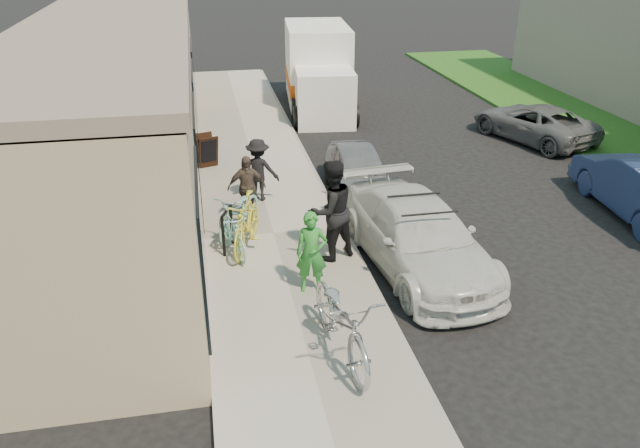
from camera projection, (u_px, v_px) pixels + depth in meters
ground at (406, 304)px, 11.16m from camera, size 120.00×120.00×0.00m
sidewalk at (274, 236)px, 13.44m from camera, size 3.00×34.00×0.15m
curb at (344, 230)px, 13.72m from camera, size 0.12×34.00×0.13m
storefront at (126, 94)px, 16.42m from camera, size 3.60×20.00×4.22m
bike_rack at (227, 226)px, 12.51m from camera, size 0.26×0.59×0.88m
sandwich_board at (207, 151)px, 16.94m from camera, size 0.68×0.69×0.88m
sedan_white at (418, 236)px, 12.11m from camera, size 2.37×4.83×1.39m
sedan_silver at (359, 172)px, 15.47m from camera, size 1.73×3.69×1.22m
moving_truck at (319, 72)px, 22.88m from camera, size 2.76×6.04×2.88m
far_car_gray at (534, 122)px, 19.50m from camera, size 3.14×4.49×1.14m
tandem_bike at (342, 320)px, 9.36m from camera, size 1.08×2.44×1.24m
woman_rider at (312, 253)px, 10.99m from camera, size 0.62×0.48×1.53m
man_standing at (331, 210)px, 12.02m from camera, size 1.21×1.10×2.03m
cruiser_bike_a at (231, 232)px, 12.39m from camera, size 0.85×1.62×0.93m
cruiser_bike_b at (240, 212)px, 13.21m from camera, size 1.47×1.93×0.97m
cruiser_bike_c at (246, 223)px, 12.55m from camera, size 1.13×1.95×1.13m
bystander_a at (258, 170)px, 14.75m from camera, size 1.10×0.82×1.51m
bystander_b at (247, 188)px, 13.79m from camera, size 0.89×0.43×1.47m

